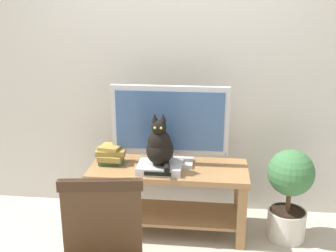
{
  "coord_description": "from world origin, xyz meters",
  "views": [
    {
      "loc": [
        0.32,
        -2.53,
        1.82
      ],
      "look_at": [
        -0.02,
        0.44,
        0.92
      ],
      "focal_mm": 44.2,
      "sensor_mm": 36.0,
      "label": 1
    }
  ],
  "objects": [
    {
      "name": "book_stack",
      "position": [
        -0.49,
        0.52,
        0.64
      ],
      "size": [
        0.25,
        0.2,
        0.15
      ],
      "color": "#38664C",
      "rests_on": "tv_stand"
    },
    {
      "name": "tv_stand",
      "position": [
        -0.02,
        0.49,
        0.39
      ],
      "size": [
        1.25,
        0.5,
        0.56
      ],
      "color": "olive",
      "rests_on": "ground"
    },
    {
      "name": "back_wall",
      "position": [
        0.0,
        0.99,
        1.4
      ],
      "size": [
        7.0,
        0.12,
        2.8
      ],
      "primitive_type": "cube",
      "color": "beige",
      "rests_on": "ground"
    },
    {
      "name": "tv",
      "position": [
        -0.02,
        0.56,
        0.9
      ],
      "size": [
        0.92,
        0.2,
        0.64
      ],
      "color": "#B7B7BC",
      "rests_on": "tv_stand"
    },
    {
      "name": "potted_plant",
      "position": [
        0.93,
        0.47,
        0.42
      ],
      "size": [
        0.36,
        0.36,
        0.74
      ],
      "color": "beige",
      "rests_on": "ground"
    },
    {
      "name": "media_box",
      "position": [
        -0.08,
        0.41,
        0.59
      ],
      "size": [
        0.34,
        0.27,
        0.06
      ],
      "color": "#BCBCC1",
      "rests_on": "tv_stand"
    },
    {
      "name": "cat",
      "position": [
        -0.08,
        0.4,
        0.77
      ],
      "size": [
        0.21,
        0.31,
        0.41
      ],
      "color": "black",
      "rests_on": "media_box"
    }
  ]
}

